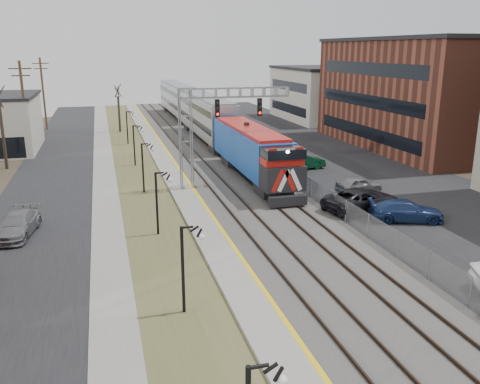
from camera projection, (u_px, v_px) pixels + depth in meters
name	position (u px, v px, depth m)	size (l,w,h in m)	color
street_west	(52.00, 178.00, 45.33)	(7.00, 120.00, 0.04)	black
sidewalk	(104.00, 174.00, 46.47)	(2.00, 120.00, 0.08)	gray
grass_median	(138.00, 173.00, 47.23)	(4.00, 120.00, 0.06)	#4B512B
platform	(170.00, 170.00, 47.97)	(2.00, 120.00, 0.24)	gray
ballast_bed	(221.00, 167.00, 49.24)	(8.00, 120.00, 0.20)	#595651
parking_lot	(334.00, 161.00, 52.30)	(16.00, 120.00, 0.04)	black
platform_edge	(179.00, 168.00, 48.16)	(0.24, 120.00, 0.01)	gold
track_near	(201.00, 166.00, 48.68)	(1.58, 120.00, 0.15)	#2D2119
track_far	(236.00, 164.00, 49.57)	(1.58, 120.00, 0.15)	#2D2119
train	(200.00, 115.00, 66.05)	(3.00, 63.05, 5.33)	#1448A9
signal_gantry	(207.00, 121.00, 40.54)	(9.00, 1.07, 8.15)	gray
lampposts	(156.00, 203.00, 31.18)	(0.14, 62.14, 4.00)	black
fence	(262.00, 157.00, 50.11)	(0.04, 120.00, 1.60)	gray
bare_trees	(40.00, 141.00, 47.94)	(12.30, 42.30, 5.95)	#382D23
car_lot_c	(362.00, 200.00, 35.78)	(2.73, 5.93, 1.65)	black
car_lot_d	(406.00, 211.00, 33.77)	(1.98, 4.87, 1.41)	navy
car_lot_e	(359.00, 185.00, 40.49)	(1.53, 3.81, 1.30)	slate
car_lot_f	(302.00, 162.00, 48.36)	(1.59, 4.56, 1.50)	#0C3E24
car_street_b	(17.00, 225.00, 31.12)	(1.98, 4.86, 1.41)	slate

